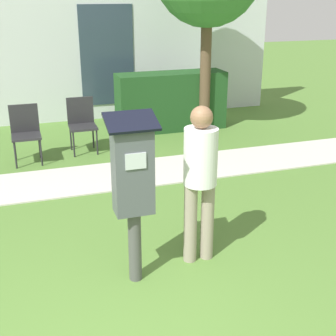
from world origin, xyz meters
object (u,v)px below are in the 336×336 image
(parking_meter, at_px, (133,179))
(person_standing, at_px, (200,173))
(outdoor_chair_left, at_px, (25,129))
(outdoor_chair_middle, at_px, (82,120))

(parking_meter, distance_m, person_standing, 0.71)
(parking_meter, bearing_deg, person_standing, 12.01)
(parking_meter, xyz_separation_m, outdoor_chair_left, (-0.81, 3.69, -0.49))
(outdoor_chair_left, bearing_deg, person_standing, -78.83)
(person_standing, height_order, outdoor_chair_middle, person_standing)
(outdoor_chair_middle, bearing_deg, parking_meter, -97.97)
(parking_meter, bearing_deg, outdoor_chair_middle, 88.45)
(person_standing, bearing_deg, outdoor_chair_left, 101.14)
(outdoor_chair_left, xyz_separation_m, outdoor_chair_middle, (0.91, 0.25, 0.00))
(person_standing, distance_m, outdoor_chair_middle, 3.86)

